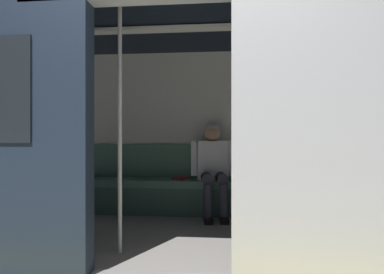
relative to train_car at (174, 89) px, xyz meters
name	(u,v)px	position (x,y,z in m)	size (l,w,h in m)	color
train_car	(174,89)	(0.00, 0.00, 0.00)	(6.40, 2.53, 2.27)	#ADAFB5
bench_seat	(190,188)	(-0.07, -0.92, -1.14)	(3.37, 0.44, 0.44)	#4C7566
person_seated	(213,163)	(-0.36, -0.87, -0.82)	(0.55, 0.71, 1.17)	silver
handbag	(251,174)	(-0.84, -0.94, -0.96)	(0.26, 0.15, 0.17)	brown
book	(181,178)	(0.06, -0.96, -1.03)	(0.15, 0.22, 0.03)	#B22D2D
grab_pole_door	(120,129)	(0.37, 0.61, -0.42)	(0.04, 0.04, 2.13)	silver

